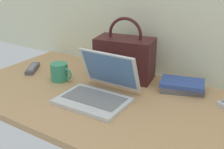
{
  "coord_description": "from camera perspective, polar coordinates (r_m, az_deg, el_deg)",
  "views": [
    {
      "loc": [
        0.6,
        -1.0,
        0.64
      ],
      "look_at": [
        -0.05,
        0.0,
        0.15
      ],
      "focal_mm": 46.09,
      "sensor_mm": 36.0,
      "label": 1
    }
  ],
  "objects": [
    {
      "name": "desk",
      "position": [
        1.32,
        1.83,
        -5.88
      ],
      "size": [
        1.6,
        0.76,
        0.03
      ],
      "color": "tan",
      "rests_on": "ground"
    },
    {
      "name": "laptop",
      "position": [
        1.32,
        -2.68,
        -3.04
      ],
      "size": [
        0.32,
        0.31,
        0.21
      ],
      "color": "silver",
      "rests_on": "desk"
    },
    {
      "name": "coffee_mug",
      "position": [
        1.54,
        -10.33,
        0.55
      ],
      "size": [
        0.13,
        0.09,
        0.09
      ],
      "color": "#338C66",
      "rests_on": "desk"
    },
    {
      "name": "remote_control_near",
      "position": [
        1.72,
        -15.48,
        1.17
      ],
      "size": [
        0.12,
        0.16,
        0.02
      ],
      "color": "#4C4C51",
      "rests_on": "desk"
    },
    {
      "name": "handbag",
      "position": [
        1.52,
        2.55,
        3.41
      ],
      "size": [
        0.33,
        0.22,
        0.33
      ],
      "color": "#3F1919",
      "rests_on": "desk"
    },
    {
      "name": "book_stack",
      "position": [
        1.44,
        13.72,
        -2.17
      ],
      "size": [
        0.24,
        0.19,
        0.05
      ],
      "color": "#595960",
      "rests_on": "desk"
    }
  ]
}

